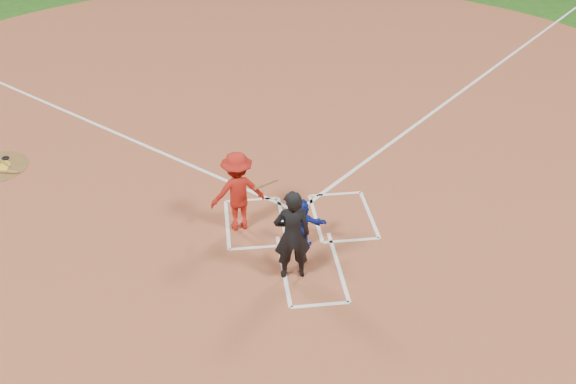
{
  "coord_description": "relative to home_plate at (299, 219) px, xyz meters",
  "views": [
    {
      "loc": [
        -1.68,
        -11.54,
        8.12
      ],
      "look_at": [
        -0.3,
        -0.4,
        1.0
      ],
      "focal_mm": 40.0,
      "sensor_mm": 36.0,
      "label": 1
    }
  ],
  "objects": [
    {
      "name": "umpire",
      "position": [
        -0.4,
        -1.87,
        0.96
      ],
      "size": [
        0.71,
        0.47,
        1.93
      ],
      "primitive_type": "imported",
      "rotation": [
        0.0,
        0.0,
        3.15
      ],
      "color": "black",
      "rests_on": "home_plate_dirt"
    },
    {
      "name": "on_deck_bat_c",
      "position": [
        -7.02,
        2.9,
        0.03
      ],
      "size": [
        0.83,
        0.26,
        0.06
      ],
      "primitive_type": "cylinder",
      "rotation": [
        1.57,
        0.0,
        1.33
      ],
      "color": "#956336",
      "rests_on": "on_deck_circle"
    },
    {
      "name": "bat_weight_donut",
      "position": [
        -7.12,
        3.6,
        0.03
      ],
      "size": [
        0.19,
        0.19,
        0.05
      ],
      "primitive_type": "torus",
      "color": "black",
      "rests_on": "on_deck_circle"
    },
    {
      "name": "home_plate",
      "position": [
        0.0,
        0.0,
        0.0
      ],
      "size": [
        0.6,
        0.6,
        0.02
      ],
      "primitive_type": "cylinder",
      "rotation": [
        0.0,
        0.0,
        3.14
      ],
      "color": "white",
      "rests_on": "home_plate_dirt"
    },
    {
      "name": "catcher",
      "position": [
        -0.08,
        -0.91,
        0.54
      ],
      "size": [
        1.05,
        0.7,
        1.09
      ],
      "primitive_type": "imported",
      "rotation": [
        0.0,
        0.0,
        2.73
      ],
      "color": "#122195",
      "rests_on": "home_plate_dirt"
    },
    {
      "name": "ground",
      "position": [
        0.0,
        0.0,
        -0.02
      ],
      "size": [
        120.0,
        120.0,
        0.0
      ],
      "primitive_type": "plane",
      "color": "#1C4B12",
      "rests_on": "ground"
    },
    {
      "name": "chalk_markings",
      "position": [
        0.0,
        5.29,
        -0.01
      ],
      "size": [
        28.35,
        17.32,
        0.01
      ],
      "color": "white",
      "rests_on": "home_plate_dirt"
    },
    {
      "name": "on_deck_bat_a",
      "position": [
        -7.17,
        3.45,
        0.03
      ],
      "size": [
        0.59,
        0.68,
        0.06
      ],
      "primitive_type": "cylinder",
      "rotation": [
        1.57,
        0.0,
        0.71
      ],
      "color": "olive",
      "rests_on": "on_deck_circle"
    },
    {
      "name": "home_plate_dirt",
      "position": [
        0.0,
        6.0,
        -0.01
      ],
      "size": [
        28.0,
        28.0,
        0.01
      ],
      "primitive_type": "cylinder",
      "color": "brown",
      "rests_on": "ground"
    },
    {
      "name": "batter_at_plate",
      "position": [
        -1.33,
        -0.12,
        0.9
      ],
      "size": [
        1.52,
        0.93,
        1.81
      ],
      "color": "#A31A12",
      "rests_on": "home_plate_dirt"
    }
  ]
}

